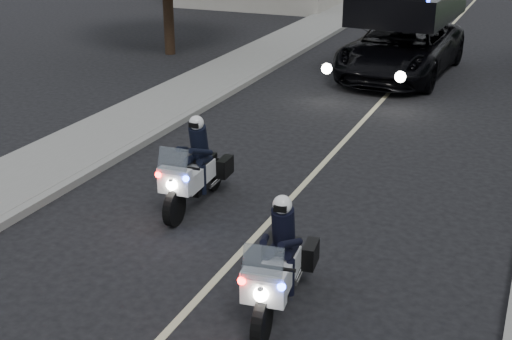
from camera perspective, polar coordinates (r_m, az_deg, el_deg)
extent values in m
plane|color=black|center=(9.91, -4.34, -10.11)|extent=(120.00, 120.00, 0.00)
cube|color=gray|center=(19.88, -1.63, 6.82)|extent=(0.20, 60.00, 0.15)
cube|color=gray|center=(20.35, -4.46, 7.13)|extent=(2.00, 60.00, 0.16)
cube|color=#BFB78C|center=(18.61, 9.96, 5.22)|extent=(0.12, 50.00, 0.01)
imported|color=black|center=(22.13, 11.85, 7.74)|extent=(3.19, 6.33, 3.01)
imported|color=black|center=(32.48, 10.35, 12.27)|extent=(0.89, 1.99, 1.01)
imported|color=black|center=(32.48, 10.35, 12.27)|extent=(0.72, 0.51, 1.90)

